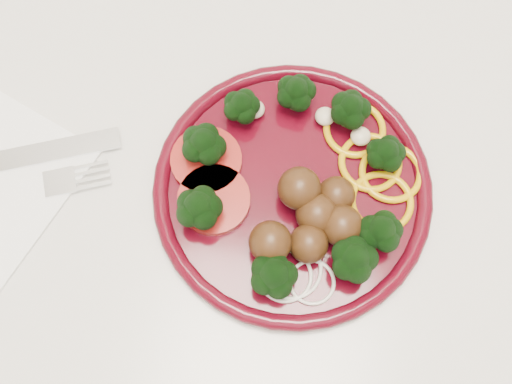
# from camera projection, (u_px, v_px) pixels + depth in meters

# --- Properties ---
(counter) EXTENTS (2.40, 0.60, 0.90)m
(counter) POSITION_uv_depth(u_px,v_px,m) (349.00, 286.00, 0.99)
(counter) COLOR silver
(counter) RESTS_ON ground
(plate) EXTENTS (0.24, 0.24, 0.05)m
(plate) POSITION_uv_depth(u_px,v_px,m) (296.00, 189.00, 0.54)
(plate) COLOR #3E040F
(plate) RESTS_ON counter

